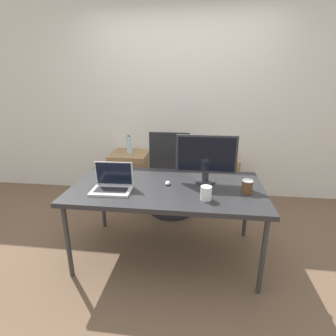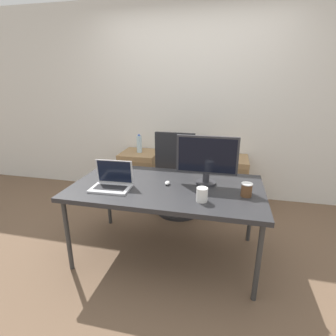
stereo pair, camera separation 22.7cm
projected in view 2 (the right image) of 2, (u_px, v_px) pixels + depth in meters
The scene contains 12 objects.
ground_plane at pixel (167, 253), 2.56m from camera, with size 14.00×14.00×0.00m, color brown.
wall_back at pixel (193, 104), 3.56m from camera, with size 10.00×0.05×2.60m.
desk at pixel (167, 190), 2.35m from camera, with size 1.68×0.93×0.71m.
office_chair at pixel (178, 184), 3.19m from camera, with size 0.56×0.56×1.07m.
cabinet_left at pixel (140, 174), 3.76m from camera, with size 0.50×0.50×0.65m.
cabinet_right at pixel (227, 181), 3.50m from camera, with size 0.50×0.50×0.65m.
water_bottle at pixel (139, 144), 3.62m from camera, with size 0.07×0.07×0.25m.
laptop_center at pixel (112, 183), 2.27m from camera, with size 0.34×0.25×0.23m.
monitor at pixel (207, 159), 2.30m from camera, with size 0.54×0.18×0.44m.
mouse at pixel (168, 183), 2.35m from camera, with size 0.04×0.07×0.03m.
coffee_cup_white at pixel (202, 195), 2.02m from camera, with size 0.09×0.09×0.11m.
coffee_cup_brown at pixel (247, 190), 2.11m from camera, with size 0.09×0.09×0.11m.
Camera 2 is at (0.50, -2.10, 1.61)m, focal length 28.00 mm.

